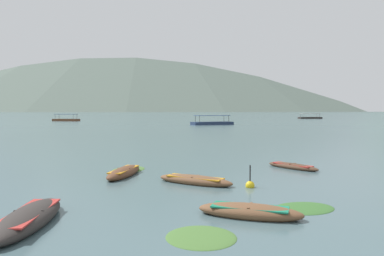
% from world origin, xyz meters
% --- Properties ---
extents(ground_plane, '(6000.00, 6000.00, 0.00)m').
position_xyz_m(ground_plane, '(0.00, 1500.00, 0.00)').
color(ground_plane, '#476066').
extents(mountain_2, '(2136.08, 2136.08, 586.25)m').
position_xyz_m(mountain_2, '(-81.69, 1807.53, 293.13)').
color(mountain_2, '#56665B').
rests_on(mountain_2, ground).
extents(mountain_3, '(1314.61, 1314.61, 324.01)m').
position_xyz_m(mountain_3, '(601.31, 1837.47, 162.00)').
color(mountain_3, '#4C5B56').
rests_on(mountain_3, ground).
extents(rowboat_0, '(3.70, 2.36, 0.54)m').
position_xyz_m(rowboat_0, '(0.32, 7.61, 0.17)').
color(rowboat_0, brown).
rests_on(rowboat_0, ground).
extents(rowboat_3, '(2.05, 4.10, 0.59)m').
position_xyz_m(rowboat_3, '(-4.75, 15.60, 0.19)').
color(rowboat_3, brown).
rests_on(rowboat_3, ground).
extents(rowboat_4, '(2.74, 3.46, 0.41)m').
position_xyz_m(rowboat_4, '(5.32, 17.34, 0.13)').
color(rowboat_4, '#4C3323').
rests_on(rowboat_4, ground).
extents(rowboat_5, '(1.45, 4.53, 0.66)m').
position_xyz_m(rowboat_5, '(-6.76, 7.26, 0.20)').
color(rowboat_5, '#2D2826').
rests_on(rowboat_5, ground).
extents(rowboat_6, '(3.90, 3.06, 0.52)m').
position_xyz_m(rowboat_6, '(-1.06, 13.21, 0.16)').
color(rowboat_6, brown).
rests_on(rowboat_6, ground).
extents(ferry_0, '(11.07, 6.56, 2.54)m').
position_xyz_m(ferry_0, '(9.26, 85.43, 0.45)').
color(ferry_0, navy).
rests_on(ferry_0, ground).
extents(ferry_1, '(9.98, 3.83, 2.54)m').
position_xyz_m(ferry_1, '(60.34, 148.20, 0.45)').
color(ferry_1, '#2D2826').
rests_on(ferry_1, ground).
extents(ferry_2, '(9.48, 5.59, 2.54)m').
position_xyz_m(ferry_2, '(-35.86, 120.54, 0.45)').
color(ferry_2, brown).
rests_on(ferry_2, ground).
extents(mooring_buoy, '(0.42, 0.42, 1.16)m').
position_xyz_m(mooring_buoy, '(1.42, 12.16, 0.11)').
color(mooring_buoy, yellow).
rests_on(mooring_buoy, ground).
extents(weed_patch_1, '(2.69, 2.28, 0.14)m').
position_xyz_m(weed_patch_1, '(2.54, 8.46, 0.00)').
color(weed_patch_1, '#38662D').
rests_on(weed_patch_1, ground).
extents(weed_patch_2, '(2.75, 2.77, 0.14)m').
position_xyz_m(weed_patch_2, '(-1.51, 5.76, 0.00)').
color(weed_patch_2, '#477033').
rests_on(weed_patch_2, ground).
extents(weed_patch_3, '(2.42, 3.06, 0.14)m').
position_xyz_m(weed_patch_3, '(-4.70, 17.66, 0.00)').
color(weed_patch_3, '#477033').
rests_on(weed_patch_3, ground).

